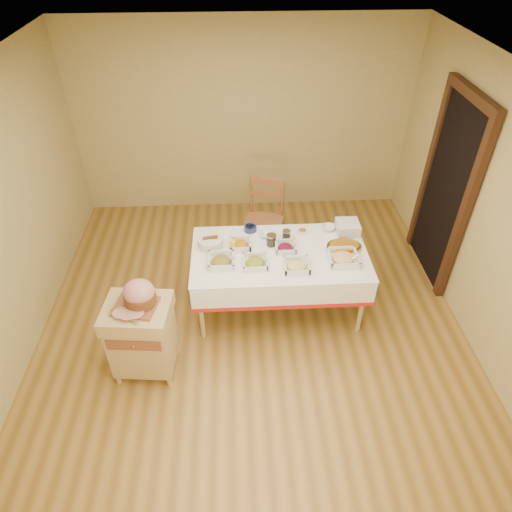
# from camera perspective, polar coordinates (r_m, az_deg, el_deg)

# --- Properties ---
(room_shell) EXTENTS (5.00, 5.00, 5.00)m
(room_shell) POSITION_cam_1_polar(r_m,az_deg,el_deg) (4.13, -0.55, 3.59)
(room_shell) COLOR olive
(room_shell) RESTS_ON ground
(doorway) EXTENTS (0.09, 1.10, 2.20)m
(doorway) POSITION_cam_1_polar(r_m,az_deg,el_deg) (5.51, 22.77, 7.76)
(doorway) COLOR black
(doorway) RESTS_ON ground
(dining_table) EXTENTS (1.82, 1.02, 0.76)m
(dining_table) POSITION_cam_1_polar(r_m,az_deg,el_deg) (4.82, 2.90, -1.11)
(dining_table) COLOR tan
(dining_table) RESTS_ON ground
(butcher_cart) EXTENTS (0.63, 0.54, 0.83)m
(butcher_cart) POSITION_cam_1_polar(r_m,az_deg,el_deg) (4.41, -14.07, -9.52)
(butcher_cart) COLOR tan
(butcher_cart) RESTS_ON ground
(dining_chair) EXTENTS (0.55, 0.53, 1.01)m
(dining_chair) POSITION_cam_1_polar(r_m,az_deg,el_deg) (5.64, 1.06, 4.59)
(dining_chair) COLOR brown
(dining_chair) RESTS_ON ground
(ham_on_board) EXTENTS (0.39, 0.37, 0.26)m
(ham_on_board) POSITION_cam_1_polar(r_m,az_deg,el_deg) (4.09, -14.46, -4.79)
(ham_on_board) COLOR brown
(ham_on_board) RESTS_ON butcher_cart
(serving_dish_a) EXTENTS (0.27, 0.26, 0.11)m
(serving_dish_a) POSITION_cam_1_polar(r_m,az_deg,el_deg) (4.56, -4.37, -0.64)
(serving_dish_a) COLOR silver
(serving_dish_a) RESTS_ON dining_table
(serving_dish_b) EXTENTS (0.25, 0.25, 0.10)m
(serving_dish_b) POSITION_cam_1_polar(r_m,az_deg,el_deg) (4.54, -0.10, -0.80)
(serving_dish_b) COLOR silver
(serving_dish_b) RESTS_ON dining_table
(serving_dish_c) EXTENTS (0.25, 0.25, 0.10)m
(serving_dish_c) POSITION_cam_1_polar(r_m,az_deg,el_deg) (4.51, 5.07, -1.24)
(serving_dish_c) COLOR silver
(serving_dish_c) RESTS_ON dining_table
(serving_dish_d) EXTENTS (0.30, 0.30, 0.11)m
(serving_dish_d) POSITION_cam_1_polar(r_m,az_deg,el_deg) (4.67, 10.84, -0.24)
(serving_dish_d) COLOR silver
(serving_dish_d) RESTS_ON dining_table
(serving_dish_e) EXTENTS (0.22, 0.21, 0.10)m
(serving_dish_e) POSITION_cam_1_polar(r_m,az_deg,el_deg) (4.77, -1.96, 1.43)
(serving_dish_e) COLOR silver
(serving_dish_e) RESTS_ON dining_table
(serving_dish_f) EXTENTS (0.22, 0.21, 0.10)m
(serving_dish_f) POSITION_cam_1_polar(r_m,az_deg,el_deg) (4.74, 3.70, 1.08)
(serving_dish_f) COLOR silver
(serving_dish_f) RESTS_ON dining_table
(small_bowl_left) EXTENTS (0.13, 0.13, 0.06)m
(small_bowl_left) POSITION_cam_1_polar(r_m,az_deg,el_deg) (4.88, -5.94, 2.19)
(small_bowl_left) COLOR silver
(small_bowl_left) RESTS_ON dining_table
(small_bowl_mid) EXTENTS (0.14, 0.14, 0.06)m
(small_bowl_mid) POSITION_cam_1_polar(r_m,az_deg,el_deg) (5.01, -0.71, 3.51)
(small_bowl_mid) COLOR navy
(small_bowl_mid) RESTS_ON dining_table
(small_bowl_right) EXTENTS (0.10, 0.10, 0.05)m
(small_bowl_right) POSITION_cam_1_polar(r_m,az_deg,el_deg) (4.99, 5.79, 3.05)
(small_bowl_right) COLOR silver
(small_bowl_right) RESTS_ON dining_table
(bowl_white_imported) EXTENTS (0.20, 0.20, 0.04)m
(bowl_white_imported) POSITION_cam_1_polar(r_m,az_deg,el_deg) (4.94, 1.45, 2.71)
(bowl_white_imported) COLOR silver
(bowl_white_imported) RESTS_ON dining_table
(bowl_small_imported) EXTENTS (0.17, 0.17, 0.05)m
(bowl_small_imported) POSITION_cam_1_polar(r_m,az_deg,el_deg) (5.10, 9.06, 3.51)
(bowl_small_imported) COLOR silver
(bowl_small_imported) RESTS_ON dining_table
(preserve_jar_left) EXTENTS (0.10, 0.10, 0.13)m
(preserve_jar_left) POSITION_cam_1_polar(r_m,az_deg,el_deg) (4.78, 1.91, 1.93)
(preserve_jar_left) COLOR silver
(preserve_jar_left) RESTS_ON dining_table
(preserve_jar_right) EXTENTS (0.09, 0.09, 0.11)m
(preserve_jar_right) POSITION_cam_1_polar(r_m,az_deg,el_deg) (4.88, 3.82, 2.57)
(preserve_jar_right) COLOR silver
(preserve_jar_right) RESTS_ON dining_table
(mustard_bottle) EXTENTS (0.05, 0.05, 0.16)m
(mustard_bottle) POSITION_cam_1_polar(r_m,az_deg,el_deg) (4.69, -2.89, 1.30)
(mustard_bottle) COLOR yellow
(mustard_bottle) RESTS_ON dining_table
(bread_basket) EXTENTS (0.26, 0.26, 0.12)m
(bread_basket) POSITION_cam_1_polar(r_m,az_deg,el_deg) (4.80, -5.71, 1.72)
(bread_basket) COLOR silver
(bread_basket) RESTS_ON dining_table
(plate_stack) EXTENTS (0.24, 0.24, 0.13)m
(plate_stack) POSITION_cam_1_polar(r_m,az_deg,el_deg) (5.06, 11.36, 3.50)
(plate_stack) COLOR silver
(plate_stack) RESTS_ON dining_table
(brass_platter) EXTENTS (0.36, 0.26, 0.05)m
(brass_platter) POSITION_cam_1_polar(r_m,az_deg,el_deg) (4.85, 10.95, 1.21)
(brass_platter) COLOR #BC8235
(brass_platter) RESTS_ON dining_table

